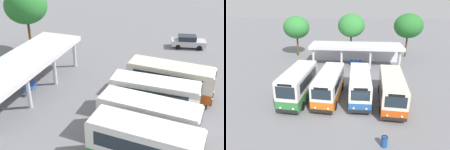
# 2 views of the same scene
# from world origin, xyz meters

# --- Properties ---
(ground_plane) EXTENTS (180.00, 180.00, 0.00)m
(ground_plane) POSITION_xyz_m (0.00, 0.00, 0.00)
(ground_plane) COLOR slate
(city_bus_nearest_orange) EXTENTS (2.80, 7.30, 3.45)m
(city_bus_nearest_orange) POSITION_xyz_m (-6.16, 2.57, 1.89)
(city_bus_nearest_orange) COLOR black
(city_bus_nearest_orange) RESTS_ON ground
(city_bus_second_in_row) EXTENTS (2.84, 7.60, 3.10)m
(city_bus_second_in_row) POSITION_xyz_m (-2.86, 3.02, 1.72)
(city_bus_second_in_row) COLOR black
(city_bus_second_in_row) RESTS_ON ground
(city_bus_middle_cream) EXTENTS (2.31, 7.41, 3.06)m
(city_bus_middle_cream) POSITION_xyz_m (0.44, 3.26, 1.70)
(city_bus_middle_cream) COLOR black
(city_bus_middle_cream) RESTS_ON ground
(city_bus_fourth_amber) EXTENTS (2.85, 7.96, 3.07)m
(city_bus_fourth_amber) POSITION_xyz_m (3.74, 2.48, 1.71)
(city_bus_fourth_amber) COLOR black
(city_bus_fourth_amber) RESTS_ON ground
(terminal_canopy) EXTENTS (14.75, 4.64, 3.40)m
(terminal_canopy) POSITION_xyz_m (-0.08, 15.88, 2.56)
(terminal_canopy) COLOR silver
(terminal_canopy) RESTS_ON ground
(waiting_chair_end_by_column) EXTENTS (0.45, 0.45, 0.86)m
(waiting_chair_end_by_column) POSITION_xyz_m (-0.76, 14.97, 0.52)
(waiting_chair_end_by_column) COLOR slate
(waiting_chair_end_by_column) RESTS_ON ground
(waiting_chair_second_from_end) EXTENTS (0.45, 0.45, 0.86)m
(waiting_chair_second_from_end) POSITION_xyz_m (-0.07, 14.96, 0.52)
(waiting_chair_second_from_end) COLOR slate
(waiting_chair_second_from_end) RESTS_ON ground
(waiting_chair_middle_seat) EXTENTS (0.45, 0.45, 0.86)m
(waiting_chair_middle_seat) POSITION_xyz_m (0.61, 15.07, 0.52)
(waiting_chair_middle_seat) COLOR slate
(waiting_chair_middle_seat) RESTS_ON ground
(roadside_tree_behind_canopy) EXTENTS (4.77, 4.77, 7.82)m
(roadside_tree_behind_canopy) POSITION_xyz_m (-1.04, 19.74, 5.77)
(roadside_tree_behind_canopy) COLOR brown
(roadside_tree_behind_canopy) RESTS_ON ground
(roadside_tree_east_of_canopy) EXTENTS (5.09, 5.09, 7.86)m
(roadside_tree_east_of_canopy) POSITION_xyz_m (9.14, 20.90, 5.68)
(roadside_tree_east_of_canopy) COLOR brown
(roadside_tree_east_of_canopy) RESTS_ON ground
(roadside_tree_west_of_canopy) EXTENTS (4.75, 4.75, 7.34)m
(roadside_tree_west_of_canopy) POSITION_xyz_m (-11.07, 19.84, 5.31)
(roadside_tree_west_of_canopy) COLOR brown
(roadside_tree_west_of_canopy) RESTS_ON ground
(litter_bin_apron) EXTENTS (0.49, 0.49, 0.90)m
(litter_bin_apron) POSITION_xyz_m (2.27, -4.39, 0.46)
(litter_bin_apron) COLOR #19478C
(litter_bin_apron) RESTS_ON ground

